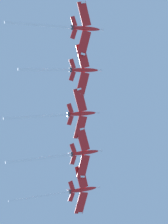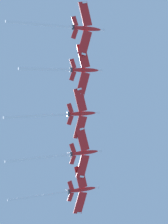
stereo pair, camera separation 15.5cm
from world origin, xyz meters
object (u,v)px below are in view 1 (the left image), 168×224
Objects in this scene: jet_far_left at (74,191)px; jet_inner_left at (70,154)px; jet_centre at (68,114)px; jet_inner_right at (72,70)px; jet_far_right at (73,28)px.

jet_inner_left is at bearing 98.83° from jet_far_left.
jet_centre is (-5.46, 29.79, -1.88)m from jet_far_left.
jet_inner_right is (-11.32, 45.40, -0.82)m from jet_far_left.
jet_inner_left is 47.28m from jet_far_right.
jet_centre is 32.00m from jet_far_right.
jet_far_left is at bearing -76.00° from jet_inner_right.
jet_centre is at bearing -69.43° from jet_inner_right.
jet_inner_right is at bearing -74.14° from jet_far_right.
jet_far_right is at bearing 105.86° from jet_inner_right.
jet_far_left is at bearing -75.54° from jet_far_right.
jet_inner_right is at bearing 110.57° from jet_centre.
jet_centre is 1.13× the size of jet_inner_right.
jet_far_left reaches higher than jet_inner_left.
jet_far_left reaches higher than jet_inner_right.
jet_inner_right reaches higher than jet_centre.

